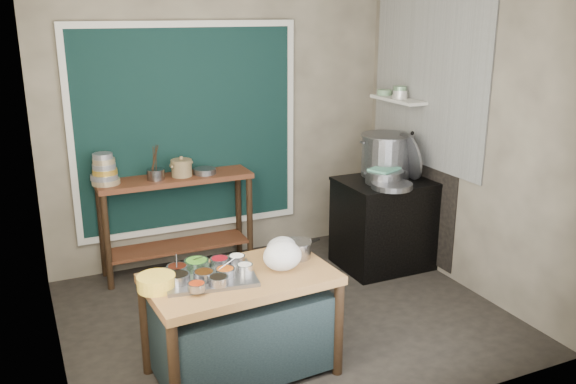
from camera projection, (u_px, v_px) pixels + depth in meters
name	position (u px, v px, depth m)	size (l,w,h in m)	color
floor	(284.00, 316.00, 5.11)	(3.50, 3.00, 0.02)	#2D2822
back_wall	(221.00, 121.00, 6.02)	(3.50, 0.02, 2.80)	gray
left_wall	(40.00, 178.00, 4.00)	(0.02, 3.00, 2.80)	gray
right_wall	(464.00, 134.00, 5.40)	(0.02, 3.00, 2.80)	gray
curtain_panel	(188.00, 129.00, 5.86)	(2.10, 0.02, 1.90)	black
curtain_frame	(188.00, 130.00, 5.85)	(2.22, 0.03, 2.02)	beige
tile_panel	(427.00, 77.00, 5.74)	(0.02, 1.70, 1.70)	#B2B2AA
soot_patch	(414.00, 190.00, 6.16)	(0.01, 1.30, 1.30)	black
wall_shelf	(398.00, 100.00, 6.03)	(0.22, 0.70, 0.03)	beige
prep_table	(242.00, 325.00, 4.19)	(1.25, 0.72, 0.75)	olive
back_counter	(177.00, 224.00, 5.86)	(1.45, 0.40, 0.95)	#5C2F1A
stove_block	(386.00, 224.00, 6.00)	(0.90, 0.68, 0.85)	black
stove_top	(388.00, 181.00, 5.87)	(0.92, 0.69, 0.03)	black
condiment_tray	(210.00, 277.00, 4.02)	(0.59, 0.42, 0.03)	gray
condiment_bowls	(205.00, 271.00, 4.01)	(0.58, 0.45, 0.07)	gray
yellow_basin	(156.00, 282.00, 3.87)	(0.24, 0.24, 0.09)	gold
saucepan	(297.00, 249.00, 4.36)	(0.22, 0.22, 0.12)	gray
plastic_bag_a	(282.00, 256.00, 4.14)	(0.27, 0.23, 0.20)	white
plastic_bag_b	(282.00, 248.00, 4.33)	(0.22, 0.19, 0.17)	white
bowl_stack	(104.00, 171.00, 5.45)	(0.25, 0.25, 0.28)	tan
utensil_cup	(156.00, 174.00, 5.61)	(0.17, 0.17, 0.10)	gray
ceramic_crock	(182.00, 169.00, 5.72)	(0.21, 0.21, 0.14)	olive
wide_bowl	(205.00, 171.00, 5.81)	(0.21, 0.21, 0.05)	gray
stock_pot	(386.00, 155.00, 5.98)	(0.52, 0.52, 0.41)	gray
pot_lid	(409.00, 156.00, 5.83)	(0.47, 0.47, 0.02)	gray
steamer	(384.00, 176.00, 5.76)	(0.38, 0.38, 0.12)	gray
green_cloth	(384.00, 169.00, 5.74)	(0.27, 0.21, 0.02)	#5FA88E
shallow_pan	(392.00, 186.00, 5.60)	(0.38, 0.38, 0.05)	gray
shelf_bowl_stack	(400.00, 93.00, 5.99)	(0.15, 0.15, 0.12)	silver
shelf_bowl_green	(384.00, 92.00, 6.24)	(0.15, 0.15, 0.05)	gray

